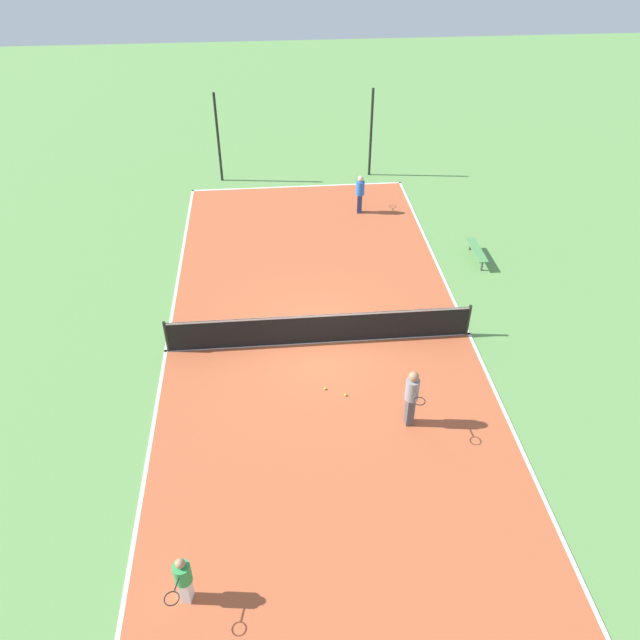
% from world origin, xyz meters
% --- Properties ---
extents(ground_plane, '(80.00, 80.00, 0.00)m').
position_xyz_m(ground_plane, '(0.00, 0.00, 0.00)').
color(ground_plane, '#60934C').
extents(court_surface, '(9.77, 23.26, 0.02)m').
position_xyz_m(court_surface, '(0.00, 0.00, 0.01)').
color(court_surface, '#B75633').
rests_on(court_surface, ground_plane).
extents(tennis_net, '(9.57, 0.10, 1.12)m').
position_xyz_m(tennis_net, '(0.00, 0.00, 0.59)').
color(tennis_net, black).
rests_on(tennis_net, court_surface).
extents(bench, '(0.36, 1.82, 0.45)m').
position_xyz_m(bench, '(6.37, 4.49, 0.39)').
color(bench, '#4C8C4C').
rests_on(bench, ground_plane).
extents(player_far_green, '(0.54, 0.98, 1.37)m').
position_xyz_m(player_far_green, '(-3.50, -8.22, 0.79)').
color(player_far_green, white).
rests_on(player_far_green, court_surface).
extents(player_near_blue, '(0.45, 0.97, 1.66)m').
position_xyz_m(player_near_blue, '(2.50, 8.77, 0.98)').
color(player_near_blue, navy).
rests_on(player_near_blue, court_surface).
extents(player_baseline_gray, '(0.40, 0.95, 1.82)m').
position_xyz_m(player_baseline_gray, '(2.08, -3.70, 1.08)').
color(player_baseline_gray, '#4C4C51').
rests_on(player_baseline_gray, court_surface).
extents(tennis_ball_near_net, '(0.07, 0.07, 0.07)m').
position_xyz_m(tennis_ball_near_net, '(0.51, -2.50, 0.06)').
color(tennis_ball_near_net, '#CCE033').
rests_on(tennis_ball_near_net, court_surface).
extents(tennis_ball_right_alley, '(0.07, 0.07, 0.07)m').
position_xyz_m(tennis_ball_right_alley, '(-0.06, -2.19, 0.06)').
color(tennis_ball_right_alley, '#CCE033').
rests_on(tennis_ball_right_alley, court_surface).
extents(tennis_ball_midcourt, '(0.07, 0.07, 0.07)m').
position_xyz_m(tennis_ball_midcourt, '(4.04, 8.65, 0.06)').
color(tennis_ball_midcourt, '#CCE033').
rests_on(tennis_ball_midcourt, court_surface).
extents(fence_post_back_left, '(0.12, 0.12, 4.10)m').
position_xyz_m(fence_post_back_left, '(-3.52, 12.66, 2.05)').
color(fence_post_back_left, black).
rests_on(fence_post_back_left, ground_plane).
extents(fence_post_back_right, '(0.12, 0.12, 4.10)m').
position_xyz_m(fence_post_back_right, '(3.52, 12.66, 2.05)').
color(fence_post_back_right, black).
rests_on(fence_post_back_right, ground_plane).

